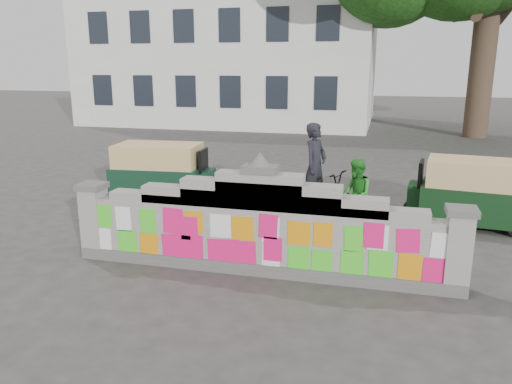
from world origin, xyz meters
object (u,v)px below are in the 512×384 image
at_px(cyclist_bike, 314,194).
at_px(rickshaw_right, 473,192).
at_px(pedestrian, 356,194).
at_px(cyclist_rider, 315,177).
at_px(rickshaw_left, 162,172).

bearing_deg(cyclist_bike, rickshaw_right, -64.32).
bearing_deg(cyclist_bike, pedestrian, -100.66).
bearing_deg(cyclist_rider, pedestrian, -100.66).
relative_size(cyclist_rider, rickshaw_left, 0.71).
xyz_separation_m(cyclist_bike, rickshaw_left, (-3.90, 0.48, 0.19)).
bearing_deg(cyclist_rider, rickshaw_left, 103.85).
height_order(rickshaw_left, rickshaw_right, rickshaw_left).
bearing_deg(rickshaw_right, cyclist_bike, 12.22).
xyz_separation_m(cyclist_bike, cyclist_rider, (-0.00, 0.00, 0.38)).
distance_m(cyclist_rider, pedestrian, 1.12).
bearing_deg(rickshaw_left, rickshaw_right, -6.51).
xyz_separation_m(cyclist_rider, rickshaw_right, (3.31, 0.28, -0.20)).
xyz_separation_m(cyclist_rider, rickshaw_left, (-3.90, 0.48, -0.19)).
bearing_deg(rickshaw_right, pedestrian, 27.24).
relative_size(rickshaw_left, rickshaw_right, 1.01).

